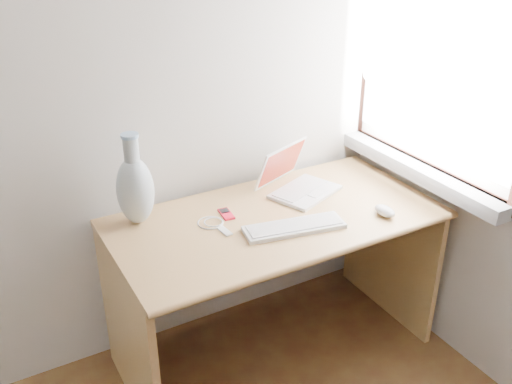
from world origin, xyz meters
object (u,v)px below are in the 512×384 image
laptop (300,180)px  external_keyboard (294,227)px  desk (266,249)px  vase (135,188)px

laptop → external_keyboard: laptop is taller
external_keyboard → laptop: bearing=63.8°
external_keyboard → desk: bearing=102.8°
external_keyboard → vase: size_ratio=1.11×
desk → vase: bearing=163.9°
vase → laptop: bearing=-5.9°
desk → laptop: (0.22, 0.07, 0.25)m
desk → vase: 0.63m
desk → laptop: 0.34m
laptop → external_keyboard: size_ratio=0.84×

